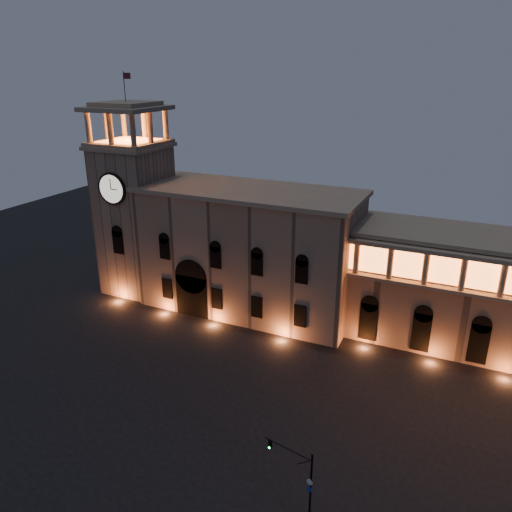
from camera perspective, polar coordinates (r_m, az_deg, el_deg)
name	(u,v)px	position (r m, az deg, el deg)	size (l,w,h in m)	color
ground	(179,393)	(56.41, -8.83, -15.22)	(160.00, 160.00, 0.00)	black
government_building	(248,250)	(70.11, -0.88, 0.64)	(30.80, 12.80, 17.60)	#91765F
clock_tower	(135,212)	(77.63, -13.62, 4.95)	(9.80, 9.80, 32.40)	#91765F
traffic_light	(302,480)	(42.08, 5.29, -24.17)	(4.45, 1.15, 6.21)	black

